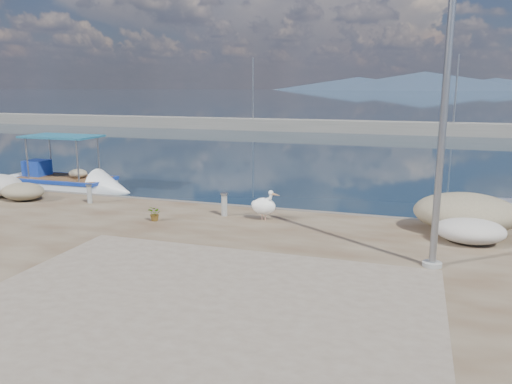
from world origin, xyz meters
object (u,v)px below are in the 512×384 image
at_px(pelican, 264,206).
at_px(lamp_post, 443,123).
at_px(boat_left, 64,185).
at_px(bollard_near, 224,203).

xyz_separation_m(pelican, lamp_post, (4.91, -2.68, 2.84)).
distance_m(boat_left, bollard_near, 10.06).
distance_m(boat_left, lamp_post, 17.29).
bearing_deg(pelican, boat_left, 178.51).
height_order(boat_left, bollard_near, boat_left).
xyz_separation_m(pelican, bollard_near, (-1.38, 0.12, -0.05)).
height_order(boat_left, pelican, boat_left).
bearing_deg(pelican, bollard_near, -165.98).
bearing_deg(bollard_near, lamp_post, -24.01).
distance_m(pelican, bollard_near, 1.38).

